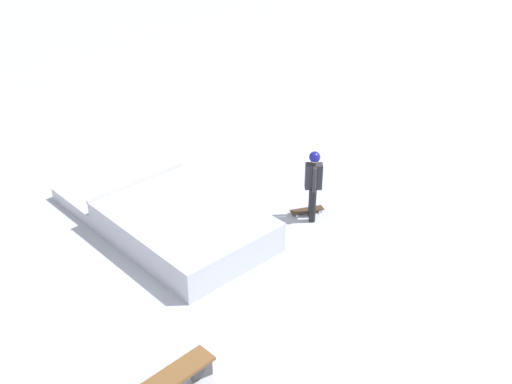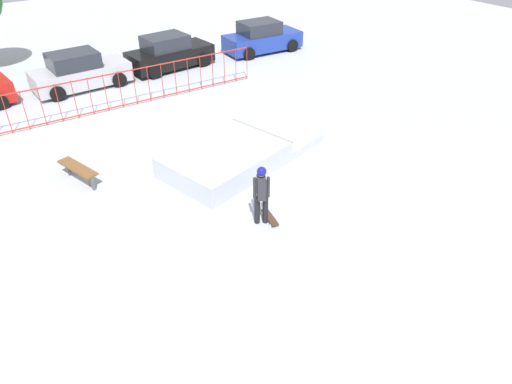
% 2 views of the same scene
% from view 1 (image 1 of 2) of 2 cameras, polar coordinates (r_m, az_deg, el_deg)
% --- Properties ---
extents(ground_plane, '(60.00, 60.00, 0.00)m').
position_cam_1_polar(ground_plane, '(12.91, -5.18, -7.06)').
color(ground_plane, '#B2B7C1').
extents(skate_ramp, '(5.87, 3.83, 0.74)m').
position_cam_1_polar(skate_ramp, '(13.97, -7.75, -2.46)').
color(skate_ramp, silver).
rests_on(skate_ramp, ground).
extents(skater, '(0.40, 0.44, 1.73)m').
position_cam_1_polar(skater, '(14.00, 5.29, 1.05)').
color(skater, black).
rests_on(skater, ground).
extents(skateboard, '(0.39, 0.82, 0.09)m').
position_cam_1_polar(skateboard, '(14.67, 4.69, -1.66)').
color(skateboard, '#3F2D1E').
rests_on(skateboard, ground).
extents(park_bench, '(0.82, 1.65, 0.48)m').
position_cam_1_polar(park_bench, '(10.20, -7.96, -16.93)').
color(park_bench, brown).
rests_on(park_bench, ground).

